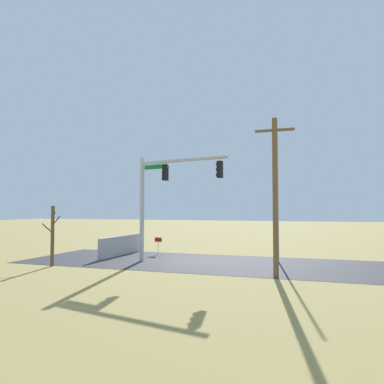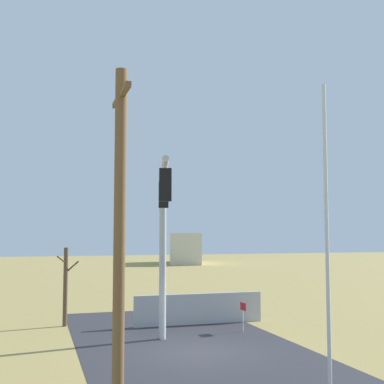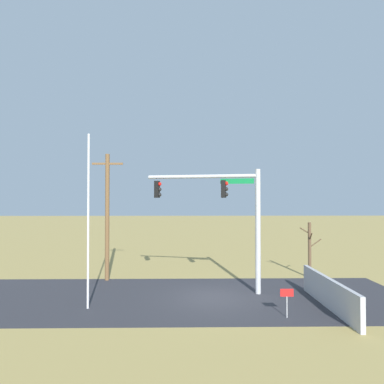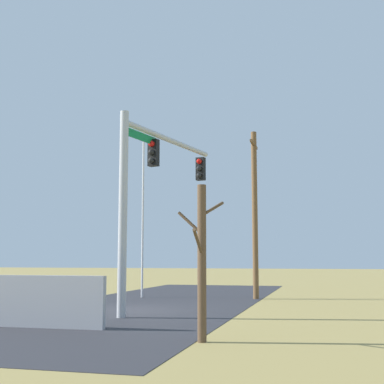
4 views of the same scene
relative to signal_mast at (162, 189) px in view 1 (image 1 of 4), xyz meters
name	(u,v)px [view 1 (image 1 of 4)]	position (x,y,z in m)	size (l,w,h in m)	color
ground_plane	(181,262)	(-0.90, -0.99, -4.57)	(160.00, 160.00, 0.00)	#9E894C
road_surface	(244,264)	(-4.90, -0.99, -4.57)	(28.00, 8.00, 0.01)	#2D2D33
sidewalk_corner	(128,260)	(2.55, -0.36, -4.57)	(6.00, 6.00, 0.01)	#B7B5AD
retaining_fence	(122,245)	(4.30, -2.77, -3.88)	(0.20, 6.07, 1.39)	#A8A8AD
signal_mast	(162,189)	(0.00, 0.00, 0.00)	(6.10, 1.62, 6.61)	#B2B5BA
flagpole	(278,198)	(-6.77, -2.63, -0.56)	(0.10, 0.10, 8.03)	silver
utility_pole	(275,194)	(-7.14, 2.74, -0.51)	(1.90, 0.26, 7.79)	brown
bare_tree	(52,235)	(5.59, 3.15, -2.76)	(1.27, 1.02, 3.51)	brown
open_sign	(158,242)	(2.00, -3.99, -3.67)	(0.56, 0.04, 1.22)	silver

